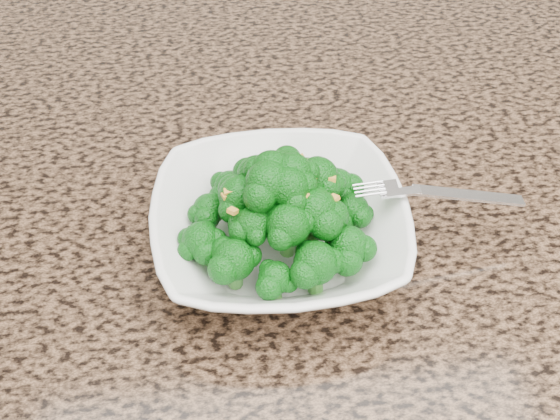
{
  "coord_description": "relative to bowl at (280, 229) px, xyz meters",
  "views": [
    {
      "loc": [
        -0.15,
        -0.2,
        1.37
      ],
      "look_at": [
        -0.11,
        0.23,
        0.95
      ],
      "focal_mm": 45.0,
      "sensor_mm": 36.0,
      "label": 1
    }
  ],
  "objects": [
    {
      "name": "granite_counter",
      "position": [
        0.11,
        0.07,
        -0.04
      ],
      "size": [
        1.64,
        1.04,
        0.03
      ],
      "primitive_type": "cube",
      "color": "brown",
      "rests_on": "cabinet"
    },
    {
      "name": "bowl",
      "position": [
        0.0,
        0.0,
        0.0
      ],
      "size": [
        0.22,
        0.22,
        0.05
      ],
      "primitive_type": "imported",
      "rotation": [
        0.0,
        0.0,
        -0.0
      ],
      "color": "white",
      "rests_on": "granite_counter"
    },
    {
      "name": "garlic_topping",
      "position": [
        0.0,
        0.0,
        0.1
      ],
      "size": [
        0.12,
        0.12,
        0.01
      ],
      "primitive_type": null,
      "color": "gold",
      "rests_on": "broccoli_pile"
    },
    {
      "name": "fork",
      "position": [
        0.11,
        -0.0,
        0.03
      ],
      "size": [
        0.17,
        0.03,
        0.01
      ],
      "primitive_type": null,
      "rotation": [
        0.0,
        0.0,
        -0.02
      ],
      "color": "silver",
      "rests_on": "bowl"
    },
    {
      "name": "broccoli_pile",
      "position": [
        0.0,
        0.0,
        0.06
      ],
      "size": [
        0.2,
        0.2,
        0.07
      ],
      "primitive_type": null,
      "color": "#0A5E0D",
      "rests_on": "bowl"
    }
  ]
}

